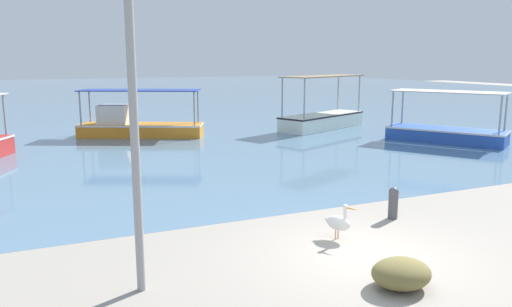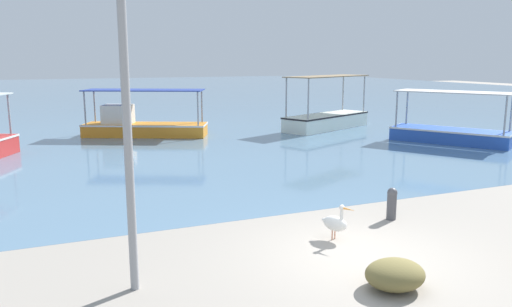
{
  "view_description": "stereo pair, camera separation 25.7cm",
  "coord_description": "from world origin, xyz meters",
  "px_view_note": "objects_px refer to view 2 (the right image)",
  "views": [
    {
      "loc": [
        -5.6,
        -7.46,
        3.77
      ],
      "look_at": [
        0.1,
        5.55,
        1.05
      ],
      "focal_mm": 35.0,
      "sensor_mm": 36.0,
      "label": 1
    },
    {
      "loc": [
        -5.37,
        -7.56,
        3.77
      ],
      "look_at": [
        0.1,
        5.55,
        1.05
      ],
      "focal_mm": 35.0,
      "sensor_mm": 36.0,
      "label": 2
    }
  ],
  "objects_px": {
    "fishing_boat_far_left": "(327,118)",
    "net_pile": "(395,275)",
    "mooring_bollard": "(392,203)",
    "pelican": "(335,223)",
    "fishing_boat_near_right": "(451,132)",
    "lamp_post": "(125,74)",
    "fishing_boat_far_right": "(141,124)"
  },
  "relations": [
    {
      "from": "fishing_boat_far_right",
      "to": "net_pile",
      "type": "relative_size",
      "value": 5.9
    },
    {
      "from": "fishing_boat_far_left",
      "to": "fishing_boat_near_right",
      "type": "relative_size",
      "value": 1.13
    },
    {
      "from": "fishing_boat_near_right",
      "to": "pelican",
      "type": "height_order",
      "value": "fishing_boat_near_right"
    },
    {
      "from": "mooring_bollard",
      "to": "pelican",
      "type": "bearing_deg",
      "value": -161.31
    },
    {
      "from": "fishing_boat_near_right",
      "to": "net_pile",
      "type": "height_order",
      "value": "fishing_boat_near_right"
    },
    {
      "from": "fishing_boat_far_right",
      "to": "fishing_boat_near_right",
      "type": "relative_size",
      "value": 1.16
    },
    {
      "from": "pelican",
      "to": "net_pile",
      "type": "xyz_separation_m",
      "value": [
        -0.28,
        -2.34,
        -0.13
      ]
    },
    {
      "from": "fishing_boat_near_right",
      "to": "pelican",
      "type": "bearing_deg",
      "value": -142.69
    },
    {
      "from": "fishing_boat_far_left",
      "to": "pelican",
      "type": "bearing_deg",
      "value": -119.92
    },
    {
      "from": "fishing_boat_far_left",
      "to": "net_pile",
      "type": "xyz_separation_m",
      "value": [
        -8.82,
        -17.17,
        -0.33
      ]
    },
    {
      "from": "fishing_boat_far_left",
      "to": "mooring_bollard",
      "type": "relative_size",
      "value": 7.68
    },
    {
      "from": "fishing_boat_far_right",
      "to": "mooring_bollard",
      "type": "bearing_deg",
      "value": -78.25
    },
    {
      "from": "fishing_boat_far_left",
      "to": "mooring_bollard",
      "type": "bearing_deg",
      "value": -114.91
    },
    {
      "from": "fishing_boat_far_left",
      "to": "net_pile",
      "type": "height_order",
      "value": "fishing_boat_far_left"
    },
    {
      "from": "fishing_boat_near_right",
      "to": "pelican",
      "type": "distance_m",
      "value": 14.31
    },
    {
      "from": "fishing_boat_far_left",
      "to": "net_pile",
      "type": "distance_m",
      "value": 19.3
    },
    {
      "from": "fishing_boat_far_right",
      "to": "net_pile",
      "type": "height_order",
      "value": "fishing_boat_far_right"
    },
    {
      "from": "fishing_boat_far_left",
      "to": "net_pile",
      "type": "bearing_deg",
      "value": -117.18
    },
    {
      "from": "pelican",
      "to": "lamp_post",
      "type": "distance_m",
      "value": 5.36
    },
    {
      "from": "fishing_boat_far_right",
      "to": "fishing_boat_near_right",
      "type": "bearing_deg",
      "value": -30.39
    },
    {
      "from": "fishing_boat_far_right",
      "to": "pelican",
      "type": "height_order",
      "value": "fishing_boat_far_right"
    },
    {
      "from": "fishing_boat_far_left",
      "to": "fishing_boat_far_right",
      "type": "height_order",
      "value": "fishing_boat_far_left"
    },
    {
      "from": "fishing_boat_near_right",
      "to": "pelican",
      "type": "relative_size",
      "value": 6.59
    },
    {
      "from": "pelican",
      "to": "net_pile",
      "type": "bearing_deg",
      "value": -96.83
    },
    {
      "from": "fishing_boat_far_left",
      "to": "fishing_boat_near_right",
      "type": "distance_m",
      "value": 6.78
    },
    {
      "from": "fishing_boat_near_right",
      "to": "mooring_bollard",
      "type": "height_order",
      "value": "fishing_boat_near_right"
    },
    {
      "from": "pelican",
      "to": "mooring_bollard",
      "type": "distance_m",
      "value": 2.07
    },
    {
      "from": "fishing_boat_far_left",
      "to": "mooring_bollard",
      "type": "height_order",
      "value": "fishing_boat_far_left"
    },
    {
      "from": "fishing_boat_near_right",
      "to": "mooring_bollard",
      "type": "bearing_deg",
      "value": -139.63
    },
    {
      "from": "fishing_boat_far_right",
      "to": "lamp_post",
      "type": "xyz_separation_m",
      "value": [
        -3.02,
        -16.78,
        2.95
      ]
    },
    {
      "from": "pelican",
      "to": "lamp_post",
      "type": "height_order",
      "value": "lamp_post"
    },
    {
      "from": "fishing_boat_far_right",
      "to": "net_pile",
      "type": "xyz_separation_m",
      "value": [
        0.97,
        -18.42,
        -0.34
      ]
    }
  ]
}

